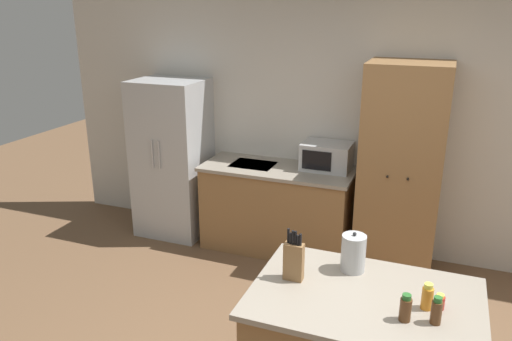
# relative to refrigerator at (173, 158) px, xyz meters

# --- Properties ---
(wall_back) EXTENTS (7.20, 0.06, 2.60)m
(wall_back) POSITION_rel_refrigerator_xyz_m (2.20, 0.35, 0.44)
(wall_back) COLOR beige
(wall_back) RESTS_ON ground_plane
(refrigerator) EXTENTS (0.74, 0.66, 1.72)m
(refrigerator) POSITION_rel_refrigerator_xyz_m (0.00, 0.00, 0.00)
(refrigerator) COLOR #B7BABC
(refrigerator) RESTS_ON ground_plane
(back_counter) EXTENTS (1.55, 0.67, 0.90)m
(back_counter) POSITION_rel_refrigerator_xyz_m (1.22, 0.00, -0.41)
(back_counter) COLOR olive
(back_counter) RESTS_ON ground_plane
(pantry_cabinet) EXTENTS (0.72, 0.63, 2.00)m
(pantry_cabinet) POSITION_rel_refrigerator_xyz_m (2.42, 0.01, 0.14)
(pantry_cabinet) COLOR olive
(pantry_cabinet) RESTS_ON ground_plane
(microwave) EXTENTS (0.48, 0.36, 0.27)m
(microwave) POSITION_rel_refrigerator_xyz_m (1.69, 0.12, 0.18)
(microwave) COLOR #B2B5B7
(microwave) RESTS_ON back_counter
(knife_block) EXTENTS (0.12, 0.06, 0.33)m
(knife_block) POSITION_rel_refrigerator_xyz_m (2.01, -2.01, 0.17)
(knife_block) COLOR olive
(knife_block) RESTS_ON kitchen_island
(spice_bottle_tall_dark) EXTENTS (0.06, 0.06, 0.15)m
(spice_bottle_tall_dark) POSITION_rel_refrigerator_xyz_m (2.77, -2.04, 0.11)
(spice_bottle_tall_dark) COLOR orange
(spice_bottle_tall_dark) RESTS_ON kitchen_island
(spice_bottle_short_red) EXTENTS (0.06, 0.06, 0.16)m
(spice_bottle_short_red) POSITION_rel_refrigerator_xyz_m (2.67, -2.19, 0.11)
(spice_bottle_short_red) COLOR #563319
(spice_bottle_short_red) RESTS_ON kitchen_island
(spice_bottle_amber_oil) EXTENTS (0.05, 0.05, 0.09)m
(spice_bottle_amber_oil) POSITION_rel_refrigerator_xyz_m (2.84, -2.01, 0.08)
(spice_bottle_amber_oil) COLOR #B2281E
(spice_bottle_amber_oil) RESTS_ON kitchen_island
(spice_bottle_green_herb) EXTENTS (0.06, 0.06, 0.16)m
(spice_bottle_green_herb) POSITION_rel_refrigerator_xyz_m (2.82, -2.16, 0.11)
(spice_bottle_green_herb) COLOR #563319
(spice_bottle_green_herb) RESTS_ON kitchen_island
(kettle) EXTENTS (0.15, 0.15, 0.26)m
(kettle) POSITION_rel_refrigerator_xyz_m (2.32, -1.77, 0.16)
(kettle) COLOR #B2B5B7
(kettle) RESTS_ON kitchen_island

